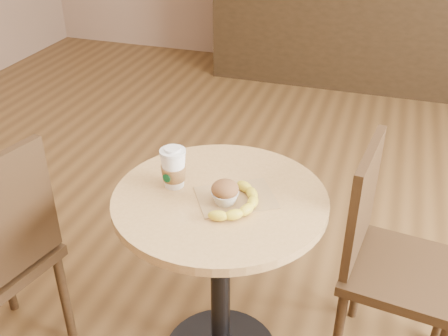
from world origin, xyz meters
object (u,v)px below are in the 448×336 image
Objects in this scene: cafe_table at (220,250)px; chair_right at (388,256)px; coffee_cup at (174,169)px; banana at (239,202)px; muffin at (225,192)px.

chair_right is (0.55, 0.20, -0.04)m from cafe_table.
coffee_cup is at bearing 111.59° from chair_right.
coffee_cup is 0.59× the size of banana.
chair_right is 3.70× the size of banana.
banana reaches higher than cafe_table.
muffin is at bearing -2.63° from coffee_cup.
banana is at bearing -6.32° from muffin.
cafe_table is 0.27m from muffin.
muffin reaches higher than banana.
coffee_cup is at bearing 176.11° from cafe_table.
muffin is (0.19, -0.05, -0.02)m from coffee_cup.
banana is at bearing -1.13° from coffee_cup.
cafe_table is 0.33m from coffee_cup.
muffin is 0.05m from banana.
chair_right is at bearing 41.28° from banana.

